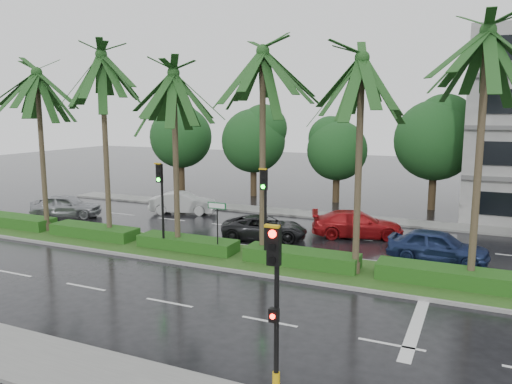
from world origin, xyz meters
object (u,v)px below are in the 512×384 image
at_px(car_white, 183,203).
at_px(signal_near, 275,306).
at_px(street_sign, 217,216).
at_px(car_blue, 438,246).
at_px(car_red, 357,224).
at_px(signal_median_left, 161,193).
at_px(car_darkgrey, 265,228).
at_px(car_silver, 66,206).

bearing_deg(car_white, signal_near, -161.00).
height_order(street_sign, car_blue, street_sign).
distance_m(car_red, car_blue, 5.48).
relative_size(signal_median_left, car_darkgrey, 0.94).
height_order(signal_median_left, car_blue, signal_median_left).
bearing_deg(street_sign, car_blue, 22.20).
bearing_deg(car_white, car_blue, -124.28).
xyz_separation_m(car_silver, car_darkgrey, (14.28, 0.13, -0.12)).
relative_size(signal_median_left, car_silver, 0.98).
bearing_deg(car_blue, signal_near, 173.45).
bearing_deg(signal_near, car_blue, 79.69).
height_order(signal_median_left, street_sign, signal_median_left).
bearing_deg(signal_near, car_white, 128.11).
height_order(signal_near, car_darkgrey, signal_near).
relative_size(signal_near, signal_median_left, 1.00).
bearing_deg(car_red, signal_median_left, 113.62).
height_order(street_sign, car_red, street_sign).
bearing_deg(car_silver, signal_near, -147.09).
bearing_deg(street_sign, signal_near, -54.66).
xyz_separation_m(signal_median_left, car_darkgrey, (3.50, 4.59, -2.35)).
xyz_separation_m(street_sign, car_silver, (-13.78, 4.28, -1.36)).
height_order(car_red, car_blue, car_blue).
relative_size(signal_median_left, car_blue, 0.97).
distance_m(car_white, car_red, 12.45).
bearing_deg(signal_near, signal_median_left, 135.91).
bearing_deg(car_darkgrey, car_blue, -110.72).
relative_size(signal_near, car_white, 0.98).
distance_m(signal_median_left, car_silver, 11.88).
distance_m(street_sign, car_darkgrey, 4.68).
xyz_separation_m(street_sign, car_blue, (9.50, 3.88, -1.36)).
distance_m(signal_near, car_darkgrey, 15.80).
height_order(car_white, car_blue, car_blue).
bearing_deg(street_sign, car_white, 131.10).
bearing_deg(car_red, car_blue, -143.17).
bearing_deg(signal_median_left, car_red, 41.95).
bearing_deg(car_red, car_silver, 79.94).
distance_m(car_white, car_darkgrey, 8.85).
bearing_deg(signal_median_left, car_white, 116.85).
height_order(signal_near, car_silver, signal_near).
distance_m(car_darkgrey, car_red, 5.20).
relative_size(car_white, car_red, 0.89).
distance_m(street_sign, car_blue, 10.35).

